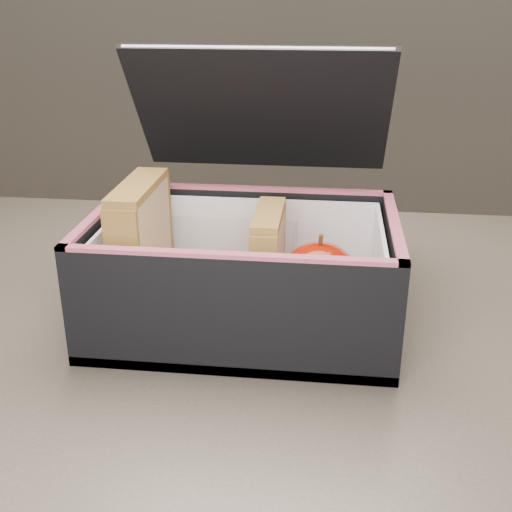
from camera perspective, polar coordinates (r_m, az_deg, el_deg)
The scene contains 8 objects.
kitchen_table at distance 0.62m, azimuth -5.11°, elevation -15.71°, with size 1.20×0.80×0.75m.
lunch_bag at distance 0.59m, azimuth -1.03°, elevation -0.69°, with size 0.27×0.29×0.24m.
plastic_tub at distance 0.60m, azimuth -4.54°, elevation -1.57°, with size 0.17×0.12×0.07m, color white, non-canonical shape.
sandwich_left at distance 0.60m, azimuth -10.13°, elevation 1.05°, with size 0.03×0.11×0.12m.
sandwich_right at distance 0.58m, azimuth 1.09°, elevation -0.41°, with size 0.02×0.08×0.10m.
carrot_sticks at distance 0.59m, azimuth -4.14°, elevation -3.22°, with size 0.05×0.13×0.03m.
paper_napkin at distance 0.60m, azimuth 5.99°, elevation -4.76°, with size 0.07×0.07×0.01m, color white.
red_apple at distance 0.58m, azimuth 5.63°, elevation -1.91°, with size 0.09×0.09×0.07m.
Camera 1 is at (0.11, -0.47, 1.04)m, focal length 45.00 mm.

